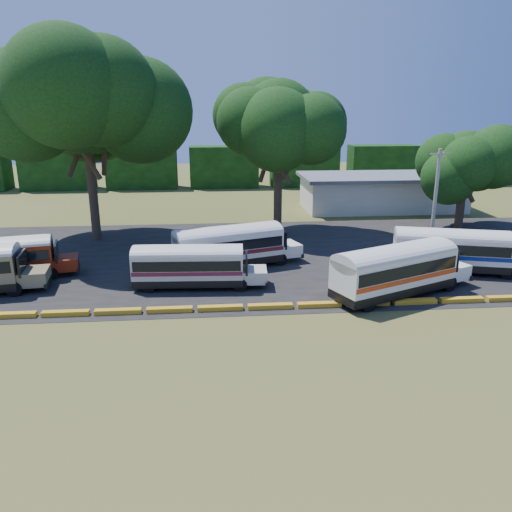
{
  "coord_description": "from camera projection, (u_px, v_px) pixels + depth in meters",
  "views": [
    {
      "loc": [
        -1.77,
        -26.66,
        11.77
      ],
      "look_at": [
        1.08,
        6.0,
        1.83
      ],
      "focal_mm": 35.0,
      "sensor_mm": 36.0,
      "label": 1
    }
  ],
  "objects": [
    {
      "name": "ground",
      "position": [
        246.0,
        316.0,
        28.98
      ],
      "size": [
        160.0,
        160.0,
        0.0
      ],
      "primitive_type": "plane",
      "color": "#46541C",
      "rests_on": "ground"
    },
    {
      "name": "asphalt_strip",
      "position": [
        249.0,
        256.0,
        40.5
      ],
      "size": [
        64.0,
        24.0,
        0.02
      ],
      "primitive_type": "cube",
      "color": "black",
      "rests_on": "ground"
    },
    {
      "name": "curb",
      "position": [
        245.0,
        307.0,
        29.89
      ],
      "size": [
        53.7,
        0.45,
        0.3
      ],
      "color": "gold",
      "rests_on": "ground"
    },
    {
      "name": "terminal_building",
      "position": [
        382.0,
        192.0,
        58.49
      ],
      "size": [
        19.0,
        9.0,
        4.0
      ],
      "color": "silver",
      "rests_on": "ground"
    },
    {
      "name": "treeline_backdrop",
      "position": [
        224.0,
        167.0,
        73.87
      ],
      "size": [
        130.0,
        4.0,
        6.0
      ],
      "color": "black",
      "rests_on": "ground"
    },
    {
      "name": "bus_cream_west",
      "position": [
        191.0,
        264.0,
        33.15
      ],
      "size": [
        9.02,
        2.68,
        2.93
      ],
      "rotation": [
        0.0,
        0.0,
        -0.05
      ],
      "color": "black",
      "rests_on": "ground"
    },
    {
      "name": "bus_cream_east",
      "position": [
        231.0,
        244.0,
        37.19
      ],
      "size": [
        10.1,
        5.45,
        3.24
      ],
      "rotation": [
        0.0,
        0.0,
        0.33
      ],
      "color": "black",
      "rests_on": "ground"
    },
    {
      "name": "bus_white_red",
      "position": [
        397.0,
        268.0,
        31.51
      ],
      "size": [
        10.42,
        6.53,
        3.39
      ],
      "rotation": [
        0.0,
        0.0,
        0.42
      ],
      "color": "black",
      "rests_on": "ground"
    },
    {
      "name": "bus_white_blue",
      "position": [
        454.0,
        248.0,
        36.23
      ],
      "size": [
        10.03,
        4.96,
        3.21
      ],
      "rotation": [
        0.0,
        0.0,
        -0.28
      ],
      "color": "black",
      "rests_on": "ground"
    },
    {
      "name": "tree_west",
      "position": [
        84.0,
        96.0,
        42.15
      ],
      "size": [
        13.41,
        13.41,
        17.44
      ],
      "color": "#34231A",
      "rests_on": "ground"
    },
    {
      "name": "tree_center",
      "position": [
        279.0,
        119.0,
        46.06
      ],
      "size": [
        9.78,
        9.78,
        14.17
      ],
      "color": "#34231A",
      "rests_on": "ground"
    },
    {
      "name": "tree_east",
      "position": [
        466.0,
        161.0,
        47.87
      ],
      "size": [
        7.78,
        7.78,
        9.51
      ],
      "color": "#34231A",
      "rests_on": "ground"
    },
    {
      "name": "utility_pole",
      "position": [
        435.0,
        198.0,
        41.68
      ],
      "size": [
        1.6,
        0.3,
        8.38
      ],
      "color": "gray",
      "rests_on": "ground"
    }
  ]
}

